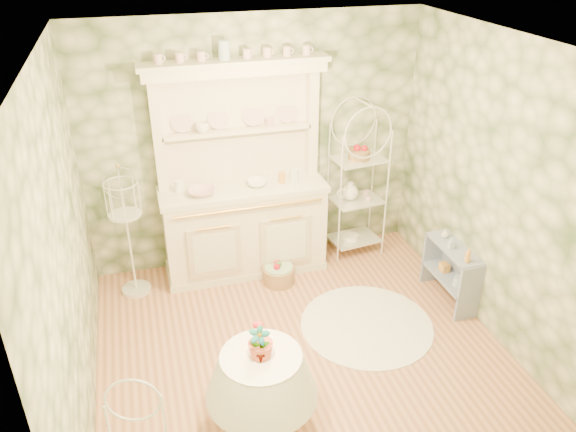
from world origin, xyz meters
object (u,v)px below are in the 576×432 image
object	(u,v)px
kitchen_dresser	(242,174)
floor_basket	(279,274)
side_shelf	(450,275)
round_table	(262,392)
bakers_rack	(357,183)
birdcage_stand	(127,229)

from	to	relation	value
kitchen_dresser	floor_basket	xyz separation A→B (m)	(0.28, -0.38, -1.04)
side_shelf	round_table	world-z (taller)	round_table
kitchen_dresser	bakers_rack	world-z (taller)	kitchen_dresser
kitchen_dresser	side_shelf	distance (m)	2.36
side_shelf	birdcage_stand	size ratio (longest dim) A/B	0.46
kitchen_dresser	round_table	bearing A→B (deg)	-98.86
bakers_rack	round_table	xyz separation A→B (m)	(-1.66, -2.27, -0.50)
bakers_rack	side_shelf	xyz separation A→B (m)	(0.57, -1.18, -0.58)
birdcage_stand	floor_basket	bearing A→B (deg)	-9.95
side_shelf	round_table	size ratio (longest dim) A/B	0.93
round_table	side_shelf	bearing A→B (deg)	26.11
birdcage_stand	floor_basket	size ratio (longest dim) A/B	4.64
kitchen_dresser	round_table	distance (m)	2.39
side_shelf	round_table	distance (m)	2.48
side_shelf	birdcage_stand	xyz separation A→B (m)	(-3.09, 1.02, 0.45)
kitchen_dresser	birdcage_stand	bearing A→B (deg)	-174.45
floor_basket	side_shelf	bearing A→B (deg)	-25.44
side_shelf	floor_basket	size ratio (longest dim) A/B	2.12
bakers_rack	birdcage_stand	world-z (taller)	bakers_rack
side_shelf	round_table	bearing A→B (deg)	-151.23
kitchen_dresser	floor_basket	world-z (taller)	kitchen_dresser
bakers_rack	floor_basket	bearing A→B (deg)	-165.41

